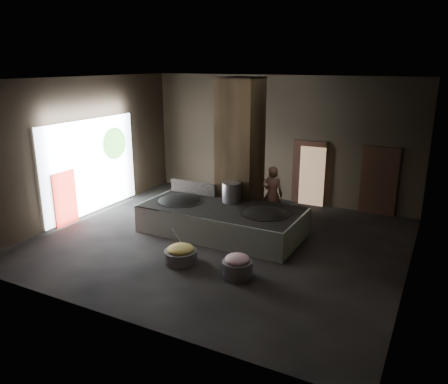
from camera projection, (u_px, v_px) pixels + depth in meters
The scene contains 28 objects.
floor at pixel (220, 242), 12.59m from camera, with size 10.00×9.00×0.10m, color black.
ceiling at pixel (220, 77), 11.28m from camera, with size 10.00×9.00×0.10m, color black.
back_wall at pixel (279, 139), 15.80m from camera, with size 10.00×0.10×4.50m, color black.
front_wall at pixel (105, 213), 8.06m from camera, with size 10.00×0.10×4.50m, color black.
left_wall at pixel (83, 148), 14.16m from camera, with size 0.10×9.00×4.50m, color black.
right_wall at pixel (421, 187), 9.70m from camera, with size 0.10×9.00×4.50m, color black.
pillar at pixel (240, 151), 13.68m from camera, with size 1.20×1.20×4.50m, color black.
hearth_platform at pixel (222, 220), 12.98m from camera, with size 4.73×2.26×0.82m, color silver.
platform_cap at pixel (222, 207), 12.87m from camera, with size 4.62×2.22×0.03m, color black.
wok_left at pixel (180, 203), 13.48m from camera, with size 1.49×1.49×0.41m, color black.
wok_left_rim at pixel (179, 201), 13.46m from camera, with size 1.52×1.52×0.05m, color black.
wok_right at pixel (265, 216), 12.33m from camera, with size 1.39×1.39×0.39m, color black.
wok_right_rim at pixel (265, 213), 12.31m from camera, with size 1.42×1.42×0.05m, color black.
stock_pot at pixel (232, 192), 13.22m from camera, with size 0.58×0.58×0.62m, color #95979C.
splash_guard at pixel (193, 188), 14.08m from camera, with size 1.64×0.06×0.41m, color black.
cook at pixel (272, 194), 13.77m from camera, with size 0.66×0.43×1.82m, color brown.
veg_basin at pixel (181, 256), 11.17m from camera, with size 0.84×0.84×0.31m, color slate.
veg_fill at pixel (180, 249), 11.11m from camera, with size 0.69×0.69×0.21m, color #97B256.
ladle at pixel (179, 239), 11.25m from camera, with size 0.02×0.02×0.66m, color #95979C.
meat_basin at pixel (237, 269), 10.38m from camera, with size 0.72×0.72×0.40m, color slate.
meat_fill at pixel (237, 259), 10.31m from camera, with size 0.60×0.60×0.23m, color #BD7180.
doorway_near at pixel (309, 174), 15.52m from camera, with size 1.18×0.08×2.38m, color black.
doorway_near_glow at pixel (312, 177), 15.38m from camera, with size 0.89×0.04×2.11m, color #8C6647.
doorway_far at pixel (379, 182), 14.46m from camera, with size 1.18×0.08×2.38m, color black.
doorway_far_glow at pixel (388, 184), 14.41m from camera, with size 0.90×0.04×2.13m, color #8C6647.
left_opening at pixel (91, 166), 14.47m from camera, with size 0.04×4.20×3.10m, color white.
pavilion_sliver at pixel (65, 199), 13.55m from camera, with size 0.05×0.90×1.70m, color maroon.
tree_silhouette at pixel (115, 144), 15.19m from camera, with size 0.28×1.10×1.10m, color #194714.
Camera 1 is at (5.46, -10.30, 4.92)m, focal length 35.00 mm.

